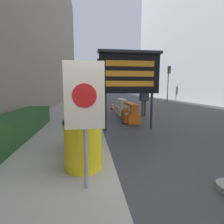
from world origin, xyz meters
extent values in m
plane|color=#2D2D33|center=(0.00, 0.00, 0.00)|extent=(120.00, 120.00, 0.00)
cube|color=gray|center=(-1.63, 0.00, 0.06)|extent=(3.27, 56.00, 0.13)
cube|color=#1E421E|center=(-2.67, 2.91, 0.48)|extent=(0.90, 5.12, 0.70)
cylinder|color=yellow|center=(-0.59, 0.61, 0.56)|extent=(0.69, 0.69, 0.86)
cylinder|color=black|center=(-0.59, 0.61, 1.02)|extent=(0.72, 0.72, 0.06)
cylinder|color=yellow|center=(-0.68, 1.51, 0.56)|extent=(0.69, 0.69, 0.86)
cylinder|color=black|center=(-0.68, 1.51, 1.02)|extent=(0.72, 0.72, 0.06)
cylinder|color=gray|center=(-0.53, -0.06, 0.82)|extent=(0.06, 0.06, 1.39)
cube|color=beige|center=(-0.53, -0.08, 1.52)|extent=(0.57, 0.04, 0.95)
cylinder|color=red|center=(-0.53, -0.10, 1.52)|extent=(0.34, 0.01, 0.34)
cylinder|color=#28282B|center=(0.17, 4.10, 0.70)|extent=(0.10, 0.10, 1.41)
cylinder|color=#28282B|center=(2.01, 4.10, 0.70)|extent=(0.10, 0.10, 1.41)
cube|color=black|center=(1.09, 4.10, 2.15)|extent=(2.31, 0.24, 1.48)
cube|color=#28282B|center=(1.09, 4.03, 2.94)|extent=(2.43, 0.34, 0.10)
cube|color=orange|center=(1.09, 3.97, 2.52)|extent=(1.84, 0.02, 0.21)
cube|color=orange|center=(1.09, 3.97, 2.15)|extent=(1.84, 0.02, 0.21)
cube|color=orange|center=(1.09, 3.97, 1.78)|extent=(1.84, 0.02, 0.21)
cube|color=orange|center=(1.53, 5.74, 0.22)|extent=(0.54, 1.78, 0.44)
cube|color=orange|center=(1.53, 5.74, 0.67)|extent=(0.33, 1.78, 0.44)
cube|color=white|center=(1.35, 5.74, 0.67)|extent=(0.02, 1.42, 0.22)
cube|color=silver|center=(1.53, 7.94, 0.24)|extent=(0.58, 1.65, 0.47)
cube|color=silver|center=(1.53, 7.94, 0.71)|extent=(0.35, 1.65, 0.47)
cube|color=white|center=(1.34, 7.94, 0.71)|extent=(0.02, 1.32, 0.24)
cube|color=black|center=(1.25, 5.13, 0.02)|extent=(0.43, 0.43, 0.04)
cone|color=#EA560F|center=(1.25, 5.13, 0.41)|extent=(0.35, 0.35, 0.74)
cylinder|color=white|center=(1.25, 5.13, 0.44)|extent=(0.20, 0.20, 0.10)
cube|color=black|center=(1.32, 10.68, 0.02)|extent=(0.34, 0.34, 0.04)
cone|color=#EA560F|center=(1.32, 10.68, 0.32)|extent=(0.27, 0.27, 0.56)
cylinder|color=white|center=(1.32, 10.68, 0.35)|extent=(0.16, 0.16, 0.08)
cube|color=black|center=(2.18, 7.48, 0.02)|extent=(0.38, 0.38, 0.04)
cone|color=#EA560F|center=(2.18, 7.48, 0.36)|extent=(0.30, 0.30, 0.64)
cylinder|color=white|center=(2.18, 7.48, 0.39)|extent=(0.17, 0.17, 0.09)
cylinder|color=#2D2D30|center=(0.47, 13.45, 2.07)|extent=(0.12, 0.12, 4.14)
cube|color=black|center=(0.47, 13.29, 3.72)|extent=(0.28, 0.28, 0.84)
sphere|color=#360605|center=(0.47, 13.14, 4.00)|extent=(0.15, 0.15, 0.15)
sphere|color=#392C06|center=(0.47, 13.14, 3.72)|extent=(0.15, 0.15, 0.15)
sphere|color=green|center=(0.47, 13.14, 3.44)|extent=(0.15, 0.15, 0.15)
cylinder|color=#2D2D30|center=(8.90, 17.37, 2.05)|extent=(0.12, 0.12, 4.11)
cube|color=black|center=(8.90, 17.21, 3.69)|extent=(0.28, 0.28, 0.84)
sphere|color=#360605|center=(8.90, 17.06, 3.97)|extent=(0.15, 0.15, 0.15)
sphere|color=#392C06|center=(8.90, 17.06, 3.69)|extent=(0.15, 0.15, 0.15)
sphere|color=green|center=(8.90, 17.06, 3.41)|extent=(0.15, 0.15, 0.15)
cylinder|color=#514C42|center=(2.63, 7.24, 0.43)|extent=(0.14, 0.14, 0.87)
cylinder|color=#514C42|center=(2.79, 7.24, 0.43)|extent=(0.14, 0.14, 0.87)
cube|color=#232838|center=(2.71, 7.24, 1.21)|extent=(0.54, 0.42, 0.69)
sphere|color=#CA6B5F|center=(2.71, 7.24, 1.68)|extent=(0.24, 0.24, 0.24)
camera|label=1|loc=(-0.47, -2.55, 1.63)|focal=28.00mm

